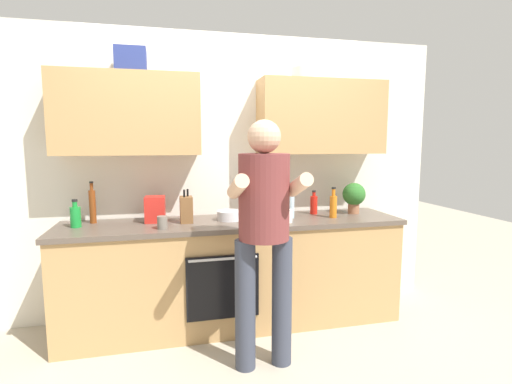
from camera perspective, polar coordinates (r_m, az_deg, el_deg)
ground_plane at (r=3.54m, az=-3.07°, el=-18.65°), size 12.00×12.00×0.00m
back_wall_unit at (r=3.46m, az=-4.11°, el=6.32°), size 4.00×0.38×2.50m
counter at (r=3.37m, az=-3.13°, el=-11.74°), size 2.84×0.67×0.90m
person_standing at (r=2.59m, az=1.20°, el=-4.78°), size 0.49×0.45×1.70m
bottle_vinegar at (r=3.39m, az=-22.95°, el=-1.83°), size 0.05×0.05×0.34m
bottle_hotsauce at (r=3.58m, az=8.51°, el=-1.80°), size 0.07×0.07×0.22m
bottle_juice at (r=3.43m, az=11.31°, el=-1.95°), size 0.06×0.06×0.27m
bottle_water at (r=3.35m, az=5.19°, el=-1.56°), size 0.06×0.06×0.31m
bottle_soda at (r=3.29m, az=-25.04°, el=-3.24°), size 0.08×0.08×0.22m
cup_ceramic at (r=3.47m, az=0.53°, el=-2.66°), size 0.08×0.08×0.10m
cup_stoneware at (r=3.02m, az=-13.62°, el=-4.39°), size 0.08×0.08×0.10m
cup_coffee at (r=3.18m, az=4.63°, el=-3.53°), size 0.08×0.08×0.11m
mixing_bowl at (r=3.28m, az=-3.91°, el=-3.45°), size 0.21×0.21×0.08m
knife_block at (r=3.21m, az=-10.23°, el=-2.53°), size 0.10×0.14×0.27m
potted_herb at (r=3.66m, az=14.23°, el=-0.51°), size 0.21×0.21×0.28m
grocery_bag_crisps at (r=3.29m, az=-14.63°, el=-2.46°), size 0.17×0.17×0.21m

